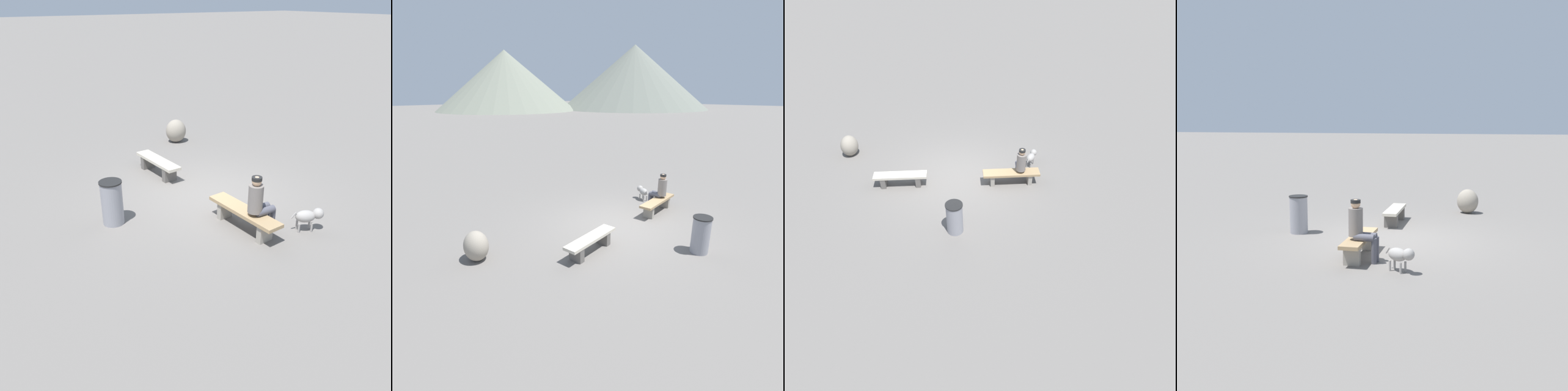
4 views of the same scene
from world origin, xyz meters
The scene contains 7 objects.
ground centered at (0.00, 0.00, -0.03)m, with size 210.00×210.00×0.06m, color slate.
bench_left centered at (-1.85, -0.40, 0.30)m, with size 1.72×0.47×0.43m.
bench_right centered at (1.72, -0.32, 0.33)m, with size 1.84×0.50×0.45m.
seated_person centered at (2.03, -0.21, 0.73)m, with size 0.33×0.62×1.29m.
dog centered at (2.51, 0.75, 0.34)m, with size 0.45×0.63×0.50m.
trash_bin centered at (0.00, -2.50, 0.49)m, with size 0.48×0.48×0.97m.
boulder centered at (-3.98, 1.45, 0.38)m, with size 0.58×0.67×0.75m, color gray.
Camera 1 is at (7.42, -5.27, 4.40)m, focal length 37.76 mm.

